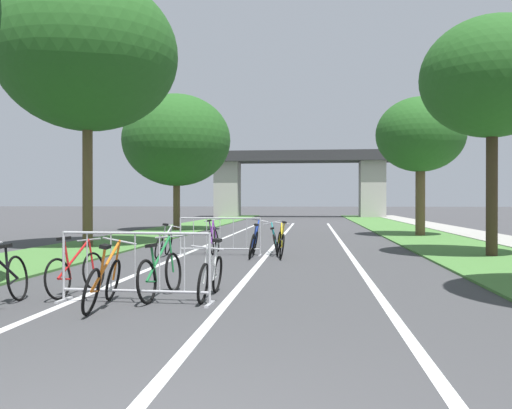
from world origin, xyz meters
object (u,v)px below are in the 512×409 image
(tree_left_oak_near, at_px, (87,54))
(bicycle_black_8, at_px, (2,280))
(crowd_barrier_nearest, at_px, (135,268))
(tree_right_oak_mid, at_px, (420,135))
(tree_left_pine_far, at_px, (177,140))
(bicycle_teal_7, at_px, (275,242))
(bicycle_blue_2, at_px, (254,243))
(bicycle_red_3, at_px, (76,272))
(crowd_barrier_second, at_px, (220,237))
(bicycle_yellow_0, at_px, (280,243))
(bicycle_green_5, at_px, (161,274))
(bicycle_orange_1, at_px, (104,282))
(bicycle_purple_9, at_px, (214,240))
(bicycle_white_6, at_px, (211,275))
(bicycle_silver_4, at_px, (164,244))
(tree_right_cypress_far, at_px, (492,78))

(tree_left_oak_near, distance_m, bicycle_black_8, 11.66)
(crowd_barrier_nearest, bearing_deg, tree_right_oak_mid, 65.35)
(tree_left_pine_far, height_order, bicycle_teal_7, tree_left_pine_far)
(bicycle_blue_2, height_order, bicycle_red_3, bicycle_blue_2)
(tree_left_pine_far, height_order, crowd_barrier_second, tree_left_pine_far)
(tree_right_oak_mid, relative_size, bicycle_black_8, 3.58)
(tree_left_oak_near, height_order, bicycle_yellow_0, tree_left_oak_near)
(bicycle_yellow_0, bearing_deg, bicycle_green_5, -112.09)
(bicycle_blue_2, bearing_deg, bicycle_orange_1, -102.06)
(bicycle_purple_9, bearing_deg, bicycle_blue_2, -40.25)
(bicycle_orange_1, distance_m, bicycle_white_6, 1.63)
(bicycle_blue_2, bearing_deg, crowd_barrier_nearest, -99.94)
(bicycle_silver_4, bearing_deg, bicycle_red_3, -89.03)
(bicycle_teal_7, bearing_deg, bicycle_red_3, -115.15)
(tree_right_cypress_far, bearing_deg, crowd_barrier_second, -178.48)
(bicycle_red_3, distance_m, bicycle_silver_4, 5.77)
(crowd_barrier_second, distance_m, bicycle_orange_1, 7.36)
(bicycle_green_5, bearing_deg, bicycle_red_3, -178.67)
(bicycle_teal_7, bearing_deg, bicycle_orange_1, -106.86)
(crowd_barrier_nearest, height_order, bicycle_orange_1, crowd_barrier_nearest)
(crowd_barrier_second, xyz_separation_m, bicycle_orange_1, (-0.37, -7.35, -0.15))
(tree_left_pine_far, distance_m, bicycle_black_8, 20.29)
(crowd_barrier_second, xyz_separation_m, bicycle_white_6, (0.99, -6.45, -0.17))
(bicycle_yellow_0, height_order, bicycle_teal_7, bicycle_yellow_0)
(tree_left_pine_far, bearing_deg, bicycle_white_6, -73.87)
(crowd_barrier_second, bearing_deg, bicycle_blue_2, -24.16)
(bicycle_silver_4, xyz_separation_m, bicycle_white_6, (2.41, -5.85, -0.01))
(bicycle_silver_4, relative_size, bicycle_teal_7, 0.98)
(crowd_barrier_second, relative_size, bicycle_orange_1, 1.37)
(tree_left_pine_far, xyz_separation_m, bicycle_green_5, (4.61, -18.70, -4.27))
(bicycle_yellow_0, xyz_separation_m, bicycle_silver_4, (-3.13, -0.16, -0.02))
(crowd_barrier_nearest, distance_m, crowd_barrier_second, 6.97)
(bicycle_purple_9, bearing_deg, tree_left_pine_far, 107.44)
(tree_left_oak_near, distance_m, bicycle_teal_7, 8.81)
(tree_left_pine_far, xyz_separation_m, crowd_barrier_second, (4.40, -12.19, -4.12))
(bicycle_white_6, bearing_deg, bicycle_orange_1, 35.43)
(bicycle_orange_1, height_order, bicycle_silver_4, bicycle_orange_1)
(bicycle_orange_1, bearing_deg, tree_right_oak_mid, 59.01)
(bicycle_blue_2, distance_m, bicycle_silver_4, 2.42)
(tree_right_oak_mid, bearing_deg, crowd_barrier_nearest, -114.65)
(bicycle_orange_1, distance_m, bicycle_green_5, 1.03)
(bicycle_red_3, height_order, bicycle_white_6, bicycle_red_3)
(bicycle_yellow_0, bearing_deg, crowd_barrier_nearest, -113.18)
(tree_left_pine_far, distance_m, bicycle_white_6, 19.88)
(bicycle_red_3, height_order, bicycle_green_5, bicycle_green_5)
(bicycle_orange_1, xyz_separation_m, bicycle_silver_4, (-1.05, 6.75, -0.01))
(tree_right_cypress_far, relative_size, bicycle_black_8, 3.85)
(tree_left_pine_far, height_order, bicycle_black_8, tree_left_pine_far)
(bicycle_teal_7, relative_size, bicycle_purple_9, 0.97)
(bicycle_silver_4, distance_m, bicycle_black_8, 6.88)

